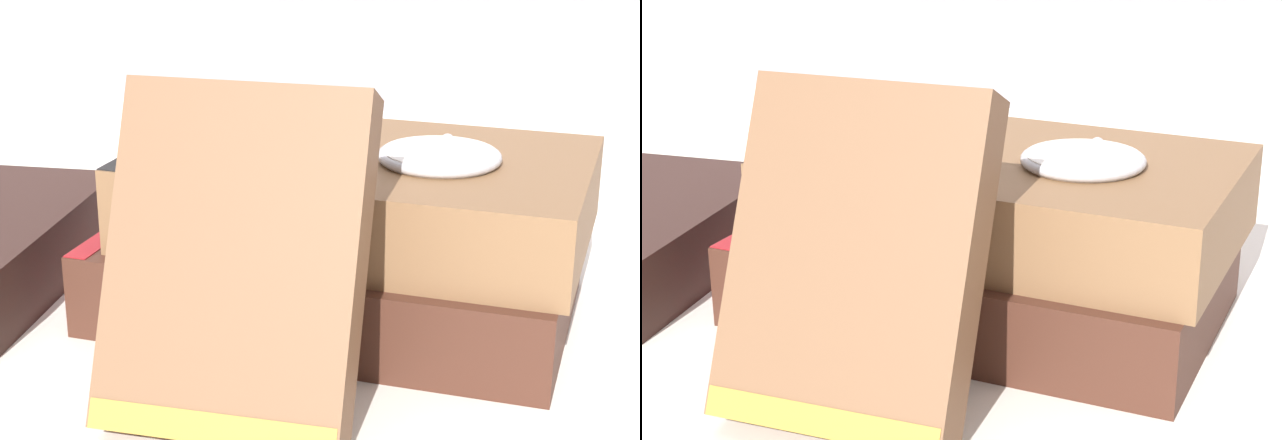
# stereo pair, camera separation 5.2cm
# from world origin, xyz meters

# --- Properties ---
(ground_plane) EXTENTS (3.00, 3.00, 0.00)m
(ground_plane) POSITION_xyz_m (0.00, 0.00, 0.00)
(ground_plane) COLOR silver
(book_flat_bottom) EXTENTS (0.24, 0.16, 0.04)m
(book_flat_bottom) POSITION_xyz_m (0.04, 0.03, 0.02)
(book_flat_bottom) COLOR #422319
(book_flat_bottom) RESTS_ON ground_plane
(book_flat_top) EXTENTS (0.23, 0.16, 0.04)m
(book_flat_top) POSITION_xyz_m (0.05, 0.03, 0.06)
(book_flat_top) COLOR brown
(book_flat_top) RESTS_ON book_flat_bottom
(book_leaning_front) EXTENTS (0.10, 0.08, 0.14)m
(book_leaning_front) POSITION_xyz_m (0.03, -0.09, 0.07)
(book_leaning_front) COLOR brown
(book_leaning_front) RESTS_ON ground_plane
(pocket_watch) EXTENTS (0.06, 0.06, 0.01)m
(pocket_watch) POSITION_xyz_m (0.09, 0.02, 0.09)
(pocket_watch) COLOR silver
(pocket_watch) RESTS_ON book_flat_top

